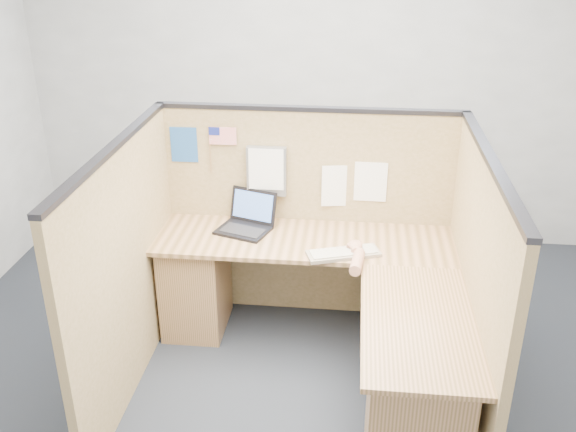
# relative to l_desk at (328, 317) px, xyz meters

# --- Properties ---
(floor) EXTENTS (5.00, 5.00, 0.00)m
(floor) POSITION_rel_l_desk_xyz_m (-0.18, -0.29, -0.39)
(floor) COLOR black
(floor) RESTS_ON ground
(wall_back) EXTENTS (5.00, 0.00, 5.00)m
(wall_back) POSITION_rel_l_desk_xyz_m (-0.18, 1.96, 1.01)
(wall_back) COLOR #979A9B
(wall_back) RESTS_ON floor
(cubicle_partitions) EXTENTS (2.06, 1.83, 1.53)m
(cubicle_partitions) POSITION_rel_l_desk_xyz_m (-0.18, 0.14, 0.38)
(cubicle_partitions) COLOR olive
(cubicle_partitions) RESTS_ON floor
(l_desk) EXTENTS (1.95, 1.75, 0.73)m
(l_desk) POSITION_rel_l_desk_xyz_m (0.00, 0.00, 0.00)
(l_desk) COLOR brown
(l_desk) RESTS_ON floor
(laptop) EXTENTS (0.40, 0.42, 0.24)m
(laptop) POSITION_rel_l_desk_xyz_m (-0.60, 0.52, 0.40)
(laptop) COLOR black
(laptop) RESTS_ON l_desk
(keyboard) EXTENTS (0.48, 0.29, 0.03)m
(keyboard) POSITION_rel_l_desk_xyz_m (0.08, 0.19, 0.35)
(keyboard) COLOR gray
(keyboard) RESTS_ON l_desk
(mouse) EXTENTS (0.12, 0.09, 0.04)m
(mouse) POSITION_rel_l_desk_xyz_m (0.15, 0.25, 0.36)
(mouse) COLOR silver
(mouse) RESTS_ON l_desk
(hand_forearm) EXTENTS (0.11, 0.38, 0.08)m
(hand_forearm) POSITION_rel_l_desk_xyz_m (0.16, 0.12, 0.37)
(hand_forearm) COLOR tan
(hand_forearm) RESTS_ON l_desk
(blue_poster) EXTENTS (0.18, 0.01, 0.24)m
(blue_poster) POSITION_rel_l_desk_xyz_m (-1.03, 0.68, 0.86)
(blue_poster) COLOR #205094
(blue_poster) RESTS_ON cubicle_partitions
(american_flag) EXTENTS (0.19, 0.01, 0.32)m
(american_flag) POSITION_rel_l_desk_xyz_m (-0.78, 0.67, 0.92)
(american_flag) COLOR olive
(american_flag) RESTS_ON cubicle_partitions
(file_holder) EXTENTS (0.27, 0.05, 0.34)m
(file_holder) POSITION_rel_l_desk_xyz_m (-0.47, 0.66, 0.70)
(file_holder) COLOR slate
(file_holder) RESTS_ON cubicle_partitions
(paper_left) EXTENTS (0.22, 0.01, 0.28)m
(paper_left) POSITION_rel_l_desk_xyz_m (0.24, 0.68, 0.64)
(paper_left) COLOR white
(paper_left) RESTS_ON cubicle_partitions
(paper_right) EXTENTS (0.23, 0.04, 0.29)m
(paper_right) POSITION_rel_l_desk_xyz_m (0.02, 0.68, 0.60)
(paper_right) COLOR white
(paper_right) RESTS_ON cubicle_partitions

